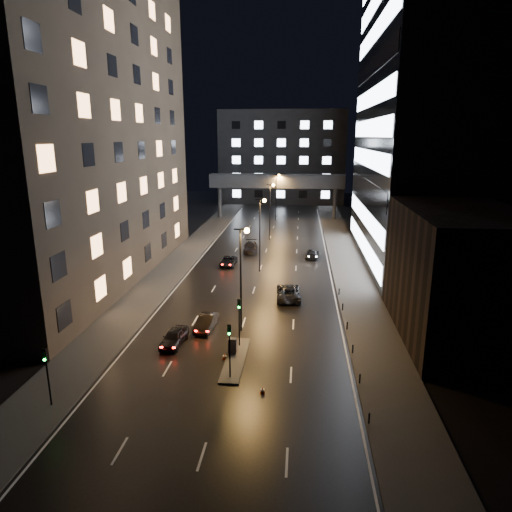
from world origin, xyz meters
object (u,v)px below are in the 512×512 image
(car_away_d, at_px, (251,247))
(car_toward_b, at_px, (312,254))
(utility_cabinet, at_px, (233,346))
(car_toward_a, at_px, (288,292))
(car_away_c, at_px, (228,261))
(car_away_b, at_px, (206,322))
(car_away_a, at_px, (174,337))

(car_away_d, height_order, car_toward_b, car_away_d)
(utility_cabinet, bearing_deg, car_toward_a, 76.69)
(car_toward_a, height_order, car_toward_b, car_toward_a)
(car_away_c, height_order, car_toward_a, car_toward_a)
(car_away_b, distance_m, car_toward_a, 12.21)
(car_away_c, bearing_deg, car_away_d, 75.54)
(car_away_a, xyz_separation_m, car_away_d, (3.17, 34.48, 0.06))
(car_away_a, distance_m, car_away_c, 26.15)
(car_away_d, relative_size, car_toward_a, 0.93)
(car_away_a, bearing_deg, car_toward_b, 72.93)
(car_away_c, distance_m, car_away_d, 8.66)
(car_away_a, height_order, car_away_c, car_away_a)
(car_toward_b, xyz_separation_m, utility_cabinet, (-7.50, -33.15, 0.15))
(car_away_a, height_order, car_toward_b, car_away_a)
(car_toward_a, bearing_deg, car_away_c, -58.34)
(car_away_c, xyz_separation_m, utility_cabinet, (4.70, -27.50, 0.17))
(car_toward_a, height_order, utility_cabinet, car_toward_a)
(car_away_b, relative_size, car_toward_b, 0.94)
(car_away_c, relative_size, car_toward_a, 0.78)
(car_away_d, xyz_separation_m, utility_cabinet, (2.35, -35.84, 0.02))
(car_away_b, xyz_separation_m, car_away_d, (0.98, 30.87, 0.08))
(car_toward_a, relative_size, car_toward_b, 1.29)
(car_away_b, distance_m, car_away_d, 30.88)
(car_away_b, height_order, car_away_c, car_away_b)
(car_away_b, bearing_deg, car_toward_a, 54.81)
(car_away_a, distance_m, car_toward_a, 16.39)
(car_toward_a, bearing_deg, car_toward_b, -102.57)
(car_away_b, bearing_deg, car_toward_b, 73.00)
(car_away_b, relative_size, utility_cabinet, 3.24)
(car_away_b, relative_size, car_away_d, 0.79)
(car_away_b, relative_size, car_toward_a, 0.73)
(car_away_c, xyz_separation_m, car_toward_b, (12.19, 5.65, 0.02))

